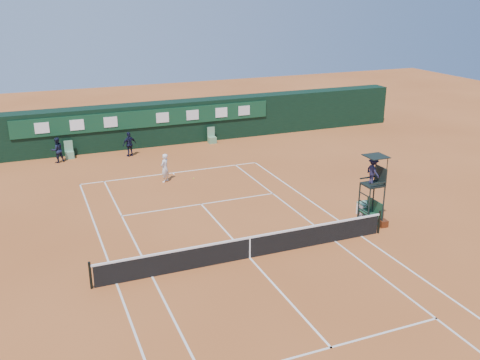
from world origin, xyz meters
The scene contains 14 objects.
ground centered at (0.00, 0.00, 0.00)m, with size 90.00×90.00×0.00m, color #B75E2B.
court_lines centered at (0.00, 0.00, 0.01)m, with size 11.05×23.85×0.01m.
tennis_net centered at (0.00, 0.00, 0.51)m, with size 12.90×0.10×1.10m.
back_wall centered at (0.00, 18.74, 1.51)m, with size 40.00×1.65×3.00m.
linesman_chair_left centered at (-5.50, 17.48, 0.32)m, with size 0.55×0.50×1.15m.
linesman_chair_right centered at (4.50, 17.48, 0.32)m, with size 0.55×0.50×1.15m.
umpire_chair centered at (6.53, 0.89, 2.46)m, with size 0.96×0.95×3.42m.
player_bench centered at (6.84, 1.15, 0.60)m, with size 0.56×1.20×1.10m.
tennis_bag centered at (7.05, 0.76, 0.16)m, with size 0.37×0.85×0.32m, color black.
cooler centered at (7.02, 2.04, 0.33)m, with size 0.57×0.57×0.65m.
tennis_ball centered at (0.85, 10.37, 0.03)m, with size 0.07×0.07×0.07m, color #BBDB32.
player centered at (-0.82, 10.52, 0.84)m, with size 0.61×0.40×1.68m, color white.
ball_kid_left centered at (-6.27, 16.81, 0.82)m, with size 0.80×0.62×1.65m, color black.
ball_kid_right centered at (-1.70, 16.41, 0.83)m, with size 0.97×0.40×1.66m, color black.
Camera 1 is at (-7.87, -18.19, 10.43)m, focal length 40.00 mm.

